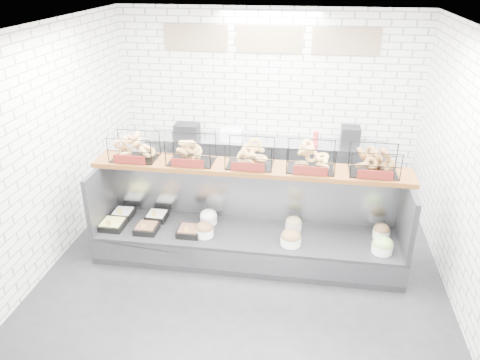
# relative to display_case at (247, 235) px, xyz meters

# --- Properties ---
(ground) EXTENTS (5.50, 5.50, 0.00)m
(ground) POSITION_rel_display_case_xyz_m (0.00, -0.34, -0.32)
(ground) COLOR black
(ground) RESTS_ON ground
(room_shell) EXTENTS (5.02, 5.51, 3.01)m
(room_shell) POSITION_rel_display_case_xyz_m (0.00, 0.26, 1.73)
(room_shell) COLOR white
(room_shell) RESTS_ON ground
(display_case) EXTENTS (4.00, 0.90, 1.20)m
(display_case) POSITION_rel_display_case_xyz_m (0.00, 0.00, 0.00)
(display_case) COLOR black
(display_case) RESTS_ON ground
(bagel_shelf) EXTENTS (4.10, 0.50, 0.40)m
(bagel_shelf) POSITION_rel_display_case_xyz_m (0.01, 0.18, 1.07)
(bagel_shelf) COLOR #4D2A10
(bagel_shelf) RESTS_ON display_case
(prep_counter) EXTENTS (4.00, 0.60, 1.20)m
(prep_counter) POSITION_rel_display_case_xyz_m (0.00, 2.09, 0.14)
(prep_counter) COLOR #93969B
(prep_counter) RESTS_ON ground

